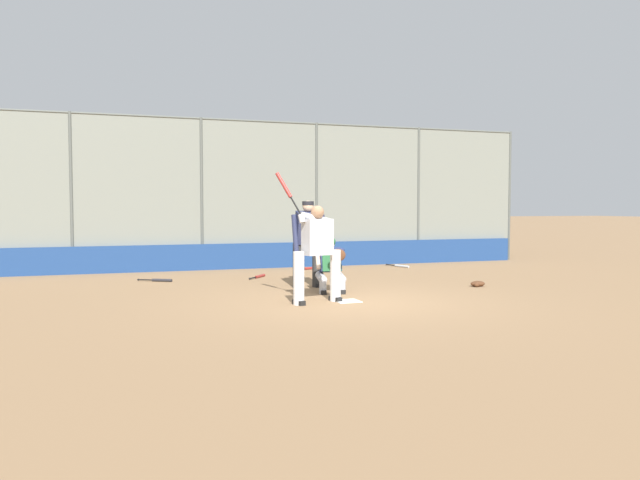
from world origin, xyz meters
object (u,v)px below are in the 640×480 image
(spare_bat_near_backstop, at_px, (259,276))
(spare_bat_first_base_side, at_px, (310,268))
(catcher_behind_plate, at_px, (331,264))
(spare_bat_third_base_side, at_px, (400,266))
(batter_at_plate, at_px, (317,250))
(umpire_home, at_px, (308,241))
(fielding_glove_on_dirt, at_px, (478,284))
(spare_bat_by_padding, at_px, (159,280))

(spare_bat_near_backstop, xyz_separation_m, spare_bat_first_base_side, (-1.74, -1.45, -0.00))
(catcher_behind_plate, height_order, spare_bat_first_base_side, catcher_behind_plate)
(spare_bat_third_base_side, bearing_deg, spare_bat_near_backstop, -92.82)
(spare_bat_first_base_side, bearing_deg, batter_at_plate, -126.99)
(spare_bat_first_base_side, bearing_deg, spare_bat_near_backstop, -160.30)
(umpire_home, relative_size, spare_bat_first_base_side, 2.34)
(umpire_home, xyz_separation_m, spare_bat_near_backstop, (0.54, -2.10, -0.95))
(batter_at_plate, bearing_deg, catcher_behind_plate, -135.31)
(catcher_behind_plate, height_order, spare_bat_third_base_side, catcher_behind_plate)
(spare_bat_third_base_side, xyz_separation_m, spare_bat_first_base_side, (2.59, -0.22, -0.00))
(catcher_behind_plate, relative_size, spare_bat_first_base_side, 1.43)
(spare_bat_third_base_side, distance_m, fielding_glove_on_dirt, 4.35)
(spare_bat_near_backstop, relative_size, spare_bat_by_padding, 0.90)
(spare_bat_by_padding, relative_size, spare_bat_third_base_side, 0.86)
(umpire_home, height_order, spare_bat_third_base_side, umpire_home)
(fielding_glove_on_dirt, bearing_deg, umpire_home, -16.23)
(batter_at_plate, height_order, spare_bat_third_base_side, batter_at_plate)
(spare_bat_by_padding, distance_m, spare_bat_third_base_side, 6.75)
(spare_bat_first_base_side, height_order, fielding_glove_on_dirt, fielding_glove_on_dirt)
(batter_at_plate, relative_size, catcher_behind_plate, 2.08)
(catcher_behind_plate, height_order, fielding_glove_on_dirt, catcher_behind_plate)
(spare_bat_first_base_side, bearing_deg, catcher_behind_plate, -122.90)
(spare_bat_by_padding, relative_size, fielding_glove_on_dirt, 2.28)
(spare_bat_by_padding, height_order, spare_bat_first_base_side, same)
(spare_bat_by_padding, xyz_separation_m, fielding_glove_on_dirt, (-6.30, 3.09, 0.03))
(batter_at_plate, xyz_separation_m, umpire_home, (-0.49, -2.01, 0.04))
(batter_at_plate, distance_m, spare_bat_third_base_side, 6.90)
(spare_bat_first_base_side, xyz_separation_m, fielding_glove_on_dirt, (-2.26, 4.55, 0.03))
(spare_bat_third_base_side, height_order, spare_bat_first_base_side, same)
(spare_bat_near_backstop, height_order, spare_bat_third_base_side, same)
(fielding_glove_on_dirt, bearing_deg, spare_bat_third_base_side, -94.44)
(spare_bat_by_padding, bearing_deg, batter_at_plate, -28.46)
(umpire_home, xyz_separation_m, spare_bat_first_base_side, (-1.20, -3.55, -0.95))
(spare_bat_near_backstop, bearing_deg, spare_bat_first_base_side, -11.59)
(spare_bat_by_padding, bearing_deg, fielding_glove_on_dirt, 5.47)
(spare_bat_third_base_side, bearing_deg, umpire_home, -67.40)
(batter_at_plate, xyz_separation_m, spare_bat_third_base_side, (-4.28, -5.35, -0.90))
(catcher_behind_plate, height_order, spare_bat_by_padding, catcher_behind_plate)
(fielding_glove_on_dirt, bearing_deg, spare_bat_near_backstop, -37.82)
(spare_bat_by_padding, xyz_separation_m, spare_bat_third_base_side, (-6.64, -1.25, 0.00))
(umpire_home, distance_m, spare_bat_near_backstop, 2.36)
(catcher_behind_plate, xyz_separation_m, umpire_home, (0.19, -0.88, 0.41))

